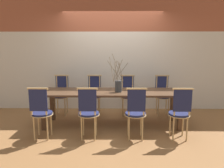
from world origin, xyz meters
TOP-DOWN VIEW (x-y plane):
  - ground_plane at (0.00, 0.00)m, footprint 16.00×16.00m
  - wall_rear at (0.00, 1.24)m, footprint 12.00×0.06m
  - dining_table at (0.00, 0.00)m, footprint 2.90×0.81m
  - chair_near_leftend at (-1.24, -0.73)m, footprint 0.39×0.39m
  - chair_near_left at (-0.41, -0.73)m, footprint 0.39×0.39m
  - chair_near_center at (0.43, -0.73)m, footprint 0.39×0.39m
  - chair_near_right at (1.20, -0.73)m, footprint 0.39×0.39m
  - chair_far_leftend at (-1.24, 0.73)m, footprint 0.39×0.39m
  - chair_far_left at (-0.44, 0.73)m, footprint 0.39×0.39m
  - chair_far_center at (0.37, 0.73)m, footprint 0.39×0.39m
  - chair_far_right at (1.20, 0.73)m, footprint 0.39×0.39m
  - vase_centerpiece at (0.13, -0.07)m, footprint 0.42×0.42m
  - book_stack at (0.53, -0.04)m, footprint 0.24×0.21m

SIDE VIEW (x-z plane):
  - ground_plane at x=0.00m, z-range 0.00..0.00m
  - chair_near_leftend at x=-1.24m, z-range 0.04..1.00m
  - chair_near_left at x=-0.41m, z-range 0.04..1.00m
  - chair_near_center at x=0.43m, z-range 0.04..1.00m
  - chair_near_right at x=1.20m, z-range 0.04..1.00m
  - chair_far_leftend at x=-1.24m, z-range 0.04..1.00m
  - chair_far_left at x=-0.44m, z-range 0.04..1.00m
  - chair_far_center at x=0.37m, z-range 0.04..1.00m
  - chair_far_right at x=1.20m, z-range 0.04..1.00m
  - dining_table at x=0.00m, z-range 0.27..1.00m
  - book_stack at x=0.53m, z-range 0.73..0.75m
  - vase_centerpiece at x=0.13m, z-range 0.47..1.25m
  - wall_rear at x=0.00m, z-range 0.00..3.20m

